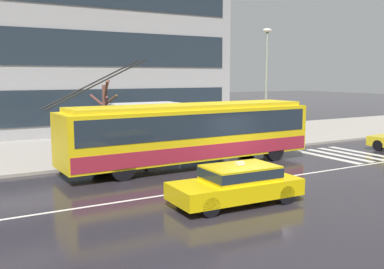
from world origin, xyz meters
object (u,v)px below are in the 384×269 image
object	(u,v)px
street_lamp	(266,78)
pedestrian_at_shelter	(222,119)
taxi_oncoming_near	(237,183)
trolleybus	(192,132)
street_tree_bare	(105,115)
pedestrian_approaching_curb	(146,127)
bus_shelter	(143,115)

from	to	relation	value
street_lamp	pedestrian_at_shelter	bearing A→B (deg)	121.19
taxi_oncoming_near	street_lamp	world-z (taller)	street_lamp
trolleybus	street_tree_bare	size ratio (longest dim) A/B	3.33
pedestrian_at_shelter	street_tree_bare	xyz separation A→B (m)	(-7.70, -1.10, 0.65)
pedestrian_approaching_curb	bus_shelter	bearing A→B (deg)	71.05
trolleybus	bus_shelter	xyz separation A→B (m)	(-0.82, 3.78, 0.53)
bus_shelter	street_tree_bare	size ratio (longest dim) A/B	0.95
pedestrian_at_shelter	taxi_oncoming_near	bearing A→B (deg)	-121.64
trolleybus	street_tree_bare	xyz separation A→B (m)	(-3.06, 3.27, 0.65)
trolleybus	bus_shelter	distance (m)	3.90
bus_shelter	street_lamp	size ratio (longest dim) A/B	0.55
taxi_oncoming_near	bus_shelter	world-z (taller)	bus_shelter
taxi_oncoming_near	bus_shelter	size ratio (longest dim) A/B	1.20
bus_shelter	street_tree_bare	world-z (taller)	street_tree_bare
pedestrian_at_shelter	street_tree_bare	size ratio (longest dim) A/B	0.49
bus_shelter	street_tree_bare	bearing A→B (deg)	-167.10
bus_shelter	street_lamp	distance (m)	7.37
taxi_oncoming_near	pedestrian_approaching_curb	world-z (taller)	pedestrian_approaching_curb
taxi_oncoming_near	bus_shelter	bearing A→B (deg)	84.35
bus_shelter	street_tree_bare	distance (m)	2.30
trolleybus	pedestrian_at_shelter	bearing A→B (deg)	43.23
bus_shelter	pedestrian_approaching_curb	size ratio (longest dim) A/B	1.89
street_tree_bare	pedestrian_at_shelter	bearing A→B (deg)	8.12
pedestrian_approaching_curb	street_tree_bare	xyz separation A→B (m)	(-1.69, 1.09, 0.55)
pedestrian_at_shelter	pedestrian_approaching_curb	distance (m)	6.40
taxi_oncoming_near	trolleybus	bearing A→B (deg)	73.55
street_tree_bare	pedestrian_approaching_curb	bearing A→B (deg)	-32.95
taxi_oncoming_near	pedestrian_at_shelter	xyz separation A→B (m)	(6.44, 10.46, 0.90)
bus_shelter	pedestrian_at_shelter	xyz separation A→B (m)	(5.47, 0.59, -0.52)
bus_shelter	street_lamp	xyz separation A→B (m)	(6.88, -1.75, 1.97)
trolleybus	pedestrian_approaching_curb	bearing A→B (deg)	122.26
taxi_oncoming_near	pedestrian_approaching_curb	distance (m)	8.33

